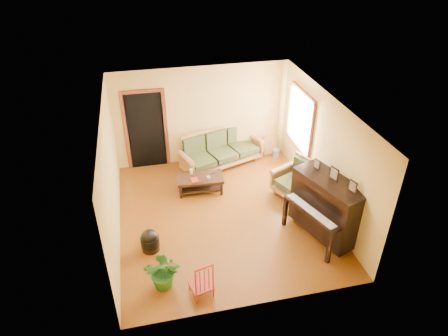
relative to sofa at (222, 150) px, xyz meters
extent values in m
plane|color=#5D2F0C|center=(-0.43, -2.07, -0.47)|extent=(5.00, 5.00, 0.00)
cube|color=black|center=(-1.88, 0.41, 0.56)|extent=(1.08, 0.16, 2.05)
cube|color=white|center=(1.78, -0.77, 1.03)|extent=(0.12, 1.36, 1.46)
cube|color=#A06C3A|center=(0.00, 0.00, 0.00)|extent=(2.35, 1.57, 0.93)
cube|color=black|center=(-0.76, -1.04, -0.27)|extent=(1.13, 0.68, 0.39)
cube|color=#A06C3A|center=(1.36, -1.75, 0.00)|extent=(1.18, 1.20, 0.92)
cube|color=black|center=(1.47, -3.14, 0.21)|extent=(1.35, 1.73, 1.35)
cylinder|color=black|center=(-2.07, -2.82, -0.29)|extent=(0.43, 0.43, 0.36)
cube|color=maroon|center=(-1.27, -4.13, -0.07)|extent=(0.45, 0.48, 0.80)
cube|color=#B4933C|center=(1.47, 0.28, -0.17)|extent=(0.45, 0.15, 0.59)
cylinder|color=#3649A2|center=(1.55, 0.10, -0.35)|extent=(0.24, 0.24, 0.23)
imported|color=#205919|center=(-1.88, -3.81, -0.11)|extent=(0.77, 0.71, 0.72)
imported|color=#A51E16|center=(-0.99, -1.17, -0.06)|extent=(0.18, 0.24, 0.02)
cylinder|color=silver|center=(-0.94, -0.85, -0.01)|extent=(0.09, 0.09, 0.12)
cylinder|color=silver|center=(-0.57, -1.15, -0.04)|extent=(0.09, 0.09, 0.06)
cube|color=black|center=(-0.43, -0.97, -0.06)|extent=(0.14, 0.07, 0.01)
camera|label=1|loc=(-1.94, -8.88, 5.15)|focal=32.00mm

